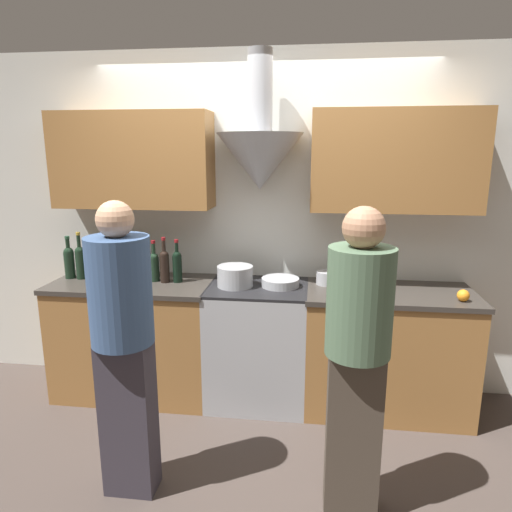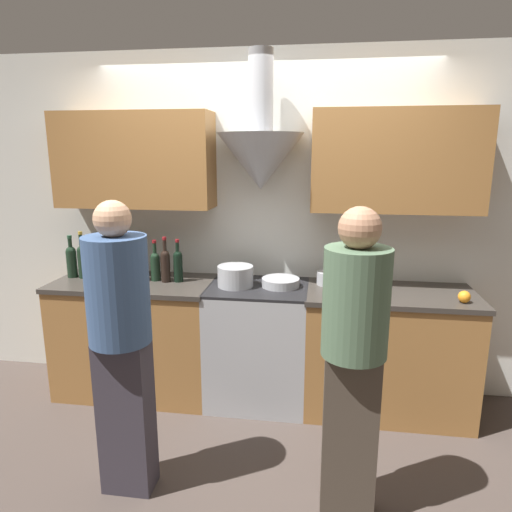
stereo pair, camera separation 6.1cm
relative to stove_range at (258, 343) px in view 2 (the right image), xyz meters
The scene contains 22 objects.
ground_plane 0.57m from the stove_range, 90.00° to the right, with size 12.00×12.00×0.00m, color #423833.
wall_back 1.05m from the stove_range, 90.93° to the left, with size 8.40×0.62×2.60m.
counter_left 0.96m from the stove_range, behind, with size 1.21×0.62×0.90m.
counter_right 0.94m from the stove_range, ahead, with size 1.18×0.62×0.90m.
stove_range is the anchor object (origin of this frame).
wine_bottle_0 1.59m from the stove_range, behind, with size 0.08×0.08×0.33m.
wine_bottle_1 1.50m from the stove_range, behind, with size 0.07×0.07×0.36m.
wine_bottle_2 1.41m from the stove_range, behind, with size 0.08×0.08×0.33m.
wine_bottle_3 1.31m from the stove_range, behind, with size 0.07×0.07×0.34m.
wine_bottle_4 1.24m from the stove_range, behind, with size 0.07×0.07×0.34m.
wine_bottle_5 1.15m from the stove_range, behind, with size 0.07×0.07×0.34m.
wine_bottle_6 1.06m from the stove_range, behind, with size 0.07×0.07×0.32m.
wine_bottle_7 0.98m from the stove_range, behind, with size 0.07×0.07×0.31m.
wine_bottle_8 0.92m from the stove_range, behind, with size 0.07×0.07×0.34m.
wine_bottle_9 0.85m from the stove_range, behind, with size 0.07×0.07×0.33m.
stock_pot 0.55m from the stove_range, behind, with size 0.26×0.26×0.15m.
mixing_bowl 0.51m from the stove_range, ahead, with size 0.27×0.27×0.06m.
orange_fruit 1.48m from the stove_range, ahead, with size 0.08×0.08×0.08m.
saucepan 0.71m from the stove_range, 13.03° to the left, with size 0.15×0.15×0.10m.
chefs_knife 0.84m from the stove_range, ahead, with size 0.21×0.10×0.01m.
person_foreground_left 1.28m from the stove_range, 119.05° to the right, with size 0.32×0.32×1.63m.
person_foreground_right 1.31m from the stove_range, 59.53° to the right, with size 0.32×0.32×1.63m.
Camera 2 is at (0.45, -2.83, 1.87)m, focal length 32.00 mm.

